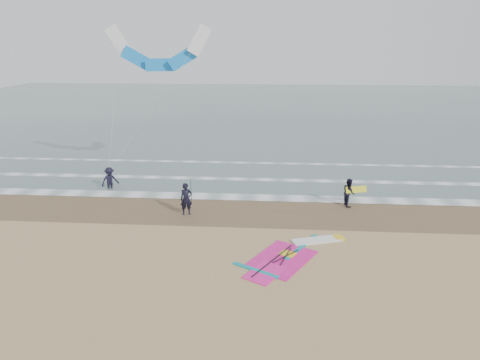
# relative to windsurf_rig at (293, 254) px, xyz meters

# --- Properties ---
(ground) EXTENTS (120.00, 120.00, 0.00)m
(ground) POSITION_rel_windsurf_rig_xyz_m (-1.46, -0.63, -0.03)
(ground) COLOR tan
(ground) RESTS_ON ground
(sea_water) EXTENTS (120.00, 80.00, 0.02)m
(sea_water) POSITION_rel_windsurf_rig_xyz_m (-1.46, 47.37, -0.02)
(sea_water) COLOR #47605E
(sea_water) RESTS_ON ground
(wet_sand_band) EXTENTS (120.00, 5.00, 0.01)m
(wet_sand_band) POSITION_rel_windsurf_rig_xyz_m (-1.46, 5.37, -0.03)
(wet_sand_band) COLOR brown
(wet_sand_band) RESTS_ON ground
(foam_waterline) EXTENTS (120.00, 9.15, 0.02)m
(foam_waterline) POSITION_rel_windsurf_rig_xyz_m (-1.46, 9.82, -0.00)
(foam_waterline) COLOR white
(foam_waterline) RESTS_ON ground
(windsurf_rig) EXTENTS (5.41, 5.12, 0.13)m
(windsurf_rig) POSITION_rel_windsurf_rig_xyz_m (0.00, 0.00, 0.00)
(windsurf_rig) COLOR white
(windsurf_rig) RESTS_ON ground
(person_standing) EXTENTS (0.79, 0.65, 1.87)m
(person_standing) POSITION_rel_windsurf_rig_xyz_m (-5.87, 4.53, 0.90)
(person_standing) COLOR black
(person_standing) RESTS_ON ground
(person_walking) EXTENTS (0.75, 0.91, 1.71)m
(person_walking) POSITION_rel_windsurf_rig_xyz_m (3.63, 6.60, 0.82)
(person_walking) COLOR black
(person_walking) RESTS_ON ground
(person_wading) EXTENTS (1.35, 1.32, 1.85)m
(person_wading) POSITION_rel_windsurf_rig_xyz_m (-11.90, 8.67, 0.89)
(person_wading) COLOR black
(person_wading) RESTS_ON ground
(held_pole) EXTENTS (0.17, 0.86, 1.82)m
(held_pole) POSITION_rel_windsurf_rig_xyz_m (-5.57, 4.53, 1.34)
(held_pole) COLOR black
(held_pole) RESTS_ON ground
(carried_kiteboard) EXTENTS (1.30, 0.51, 0.39)m
(carried_kiteboard) POSITION_rel_windsurf_rig_xyz_m (4.03, 6.50, 1.05)
(carried_kiteboard) COLOR yellow
(carried_kiteboard) RESTS_ON ground
(surf_kite) EXTENTS (7.01, 2.56, 9.38)m
(surf_kite) POSITION_rel_windsurf_rig_xyz_m (-8.61, 10.86, 8.78)
(surf_kite) COLOR white
(surf_kite) RESTS_ON ground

